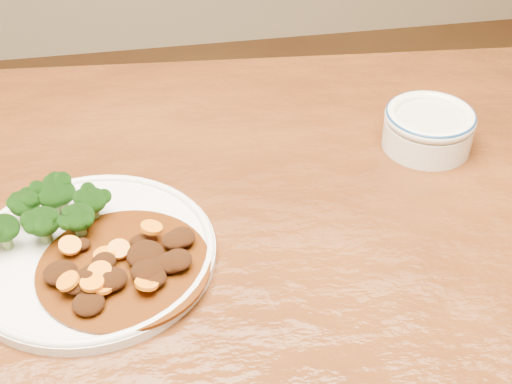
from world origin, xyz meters
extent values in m
cube|color=#5D2E10|center=(0.00, 0.00, 0.73)|extent=(1.57, 1.03, 0.04)
cylinder|color=white|center=(-0.11, 0.05, 0.76)|extent=(0.25, 0.25, 0.01)
torus|color=white|center=(-0.11, 0.05, 0.76)|extent=(0.25, 0.25, 0.01)
cylinder|color=olive|center=(-0.14, 0.12, 0.77)|extent=(0.01, 0.01, 0.01)
ellipsoid|color=black|center=(-0.14, 0.12, 0.79)|extent=(0.03, 0.03, 0.02)
cylinder|color=olive|center=(-0.11, 0.10, 0.77)|extent=(0.01, 0.01, 0.01)
ellipsoid|color=black|center=(-0.11, 0.10, 0.79)|extent=(0.03, 0.03, 0.03)
cylinder|color=olive|center=(-0.19, 0.07, 0.77)|extent=(0.01, 0.01, 0.01)
ellipsoid|color=black|center=(-0.19, 0.07, 0.79)|extent=(0.03, 0.03, 0.03)
cylinder|color=olive|center=(-0.17, 0.11, 0.77)|extent=(0.01, 0.01, 0.01)
ellipsoid|color=black|center=(-0.17, 0.11, 0.79)|extent=(0.03, 0.03, 0.03)
cylinder|color=olive|center=(-0.15, 0.07, 0.77)|extent=(0.01, 0.01, 0.01)
ellipsoid|color=black|center=(-0.15, 0.07, 0.79)|extent=(0.03, 0.03, 0.03)
cylinder|color=olive|center=(-0.12, 0.07, 0.77)|extent=(0.01, 0.01, 0.01)
ellipsoid|color=black|center=(-0.12, 0.07, 0.79)|extent=(0.03, 0.03, 0.03)
cylinder|color=olive|center=(-0.14, 0.12, 0.77)|extent=(0.01, 0.01, 0.01)
ellipsoid|color=black|center=(-0.14, 0.12, 0.79)|extent=(0.04, 0.04, 0.03)
cylinder|color=#4C2308|center=(-0.08, 0.02, 0.76)|extent=(0.17, 0.17, 0.00)
ellipsoid|color=black|center=(-0.11, -0.03, 0.77)|extent=(0.03, 0.03, 0.01)
ellipsoid|color=black|center=(-0.02, 0.04, 0.77)|extent=(0.03, 0.03, 0.01)
ellipsoid|color=black|center=(-0.05, -0.01, 0.77)|extent=(0.02, 0.03, 0.01)
ellipsoid|color=black|center=(-0.10, 0.00, 0.77)|extent=(0.03, 0.03, 0.02)
ellipsoid|color=black|center=(-0.14, 0.01, 0.77)|extent=(0.03, 0.03, 0.02)
ellipsoid|color=black|center=(-0.06, 0.05, 0.77)|extent=(0.02, 0.02, 0.01)
ellipsoid|color=black|center=(-0.10, 0.01, 0.77)|extent=(0.03, 0.03, 0.02)
ellipsoid|color=black|center=(-0.05, 0.01, 0.77)|extent=(0.02, 0.02, 0.01)
ellipsoid|color=black|center=(-0.10, 0.02, 0.77)|extent=(0.02, 0.02, 0.01)
ellipsoid|color=black|center=(-0.09, -0.01, 0.77)|extent=(0.03, 0.03, 0.02)
ellipsoid|color=black|center=(-0.03, 0.01, 0.77)|extent=(0.03, 0.03, 0.01)
ellipsoid|color=black|center=(-0.11, 0.00, 0.78)|extent=(0.03, 0.03, 0.02)
ellipsoid|color=black|center=(-0.12, 0.05, 0.77)|extent=(0.02, 0.02, 0.01)
ellipsoid|color=black|center=(-0.12, -0.01, 0.77)|extent=(0.02, 0.02, 0.01)
ellipsoid|color=black|center=(-0.06, 0.00, 0.77)|extent=(0.03, 0.03, 0.02)
ellipsoid|color=black|center=(-0.03, 0.04, 0.77)|extent=(0.03, 0.02, 0.01)
ellipsoid|color=black|center=(-0.06, 0.02, 0.77)|extent=(0.04, 0.04, 0.02)
ellipsoid|color=black|center=(-0.03, 0.01, 0.77)|extent=(0.03, 0.03, 0.02)
cylinder|color=orange|center=(-0.13, 0.04, 0.78)|extent=(0.03, 0.03, 0.01)
cylinder|color=orange|center=(-0.06, -0.01, 0.77)|extent=(0.03, 0.03, 0.02)
cylinder|color=orange|center=(-0.06, -0.02, 0.78)|extent=(0.03, 0.03, 0.01)
cylinder|color=orange|center=(-0.11, -0.01, 0.78)|extent=(0.03, 0.03, 0.00)
cylinder|color=orange|center=(-0.10, -0.01, 0.77)|extent=(0.03, 0.03, 0.01)
cylinder|color=orange|center=(-0.08, 0.03, 0.77)|extent=(0.03, 0.03, 0.01)
cylinder|color=orange|center=(-0.09, 0.03, 0.77)|extent=(0.03, 0.03, 0.00)
cylinder|color=orange|center=(-0.05, 0.05, 0.78)|extent=(0.03, 0.03, 0.01)
cylinder|color=orange|center=(-0.10, 0.00, 0.78)|extent=(0.03, 0.03, 0.01)
cylinder|color=orange|center=(-0.13, -0.01, 0.78)|extent=(0.03, 0.03, 0.01)
cylinder|color=silver|center=(0.29, 0.18, 0.77)|extent=(0.11, 0.11, 0.03)
cylinder|color=beige|center=(0.29, 0.18, 0.79)|extent=(0.08, 0.08, 0.01)
torus|color=silver|center=(0.29, 0.18, 0.79)|extent=(0.11, 0.11, 0.01)
torus|color=navy|center=(0.29, 0.18, 0.80)|extent=(0.11, 0.11, 0.00)
camera|label=1|loc=(-0.04, -0.49, 1.24)|focal=50.00mm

